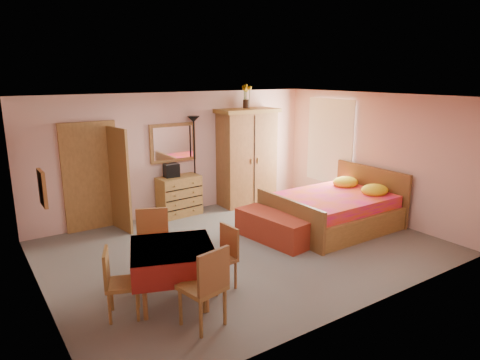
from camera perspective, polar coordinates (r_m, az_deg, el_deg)
floor at (r=7.59m, az=0.64°, el=-9.01°), size 6.50×6.50×0.00m
ceiling at (r=7.00m, az=0.70°, el=10.98°), size 6.50×6.50×0.00m
wall_back at (r=9.31m, az=-8.11°, el=3.53°), size 6.50×0.10×2.60m
wall_front at (r=5.40m, az=15.96°, el=-4.57°), size 6.50×0.10×2.60m
wall_left at (r=6.03m, az=-25.72°, el=-3.48°), size 0.10×5.00×2.60m
wall_right at (r=9.38m, az=17.28°, el=3.12°), size 0.10×5.00×2.60m
doorway at (r=8.70m, az=-19.27°, el=0.29°), size 1.06×0.12×2.15m
window at (r=10.11m, az=11.92°, el=5.06°), size 0.08×1.40×1.95m
picture_left at (r=5.36m, az=-24.87°, el=-1.01°), size 0.04×0.32×0.42m
picture_back at (r=10.47m, az=3.62°, el=6.18°), size 0.30×0.04×0.40m
chest_of_drawers at (r=9.23m, az=-8.10°, el=-2.12°), size 0.94×0.52×0.86m
wall_mirror at (r=9.18m, az=-8.92°, el=4.94°), size 1.04×0.06×0.82m
stereo at (r=9.08m, az=-9.13°, el=1.28°), size 0.31×0.24×0.28m
floor_lamp at (r=9.36m, az=-6.06°, el=2.07°), size 0.28×0.28×2.10m
wardrobe at (r=9.83m, az=0.91°, el=3.06°), size 1.42×0.75×2.21m
sunflower_vase at (r=9.80m, az=0.85°, el=11.11°), size 0.21×0.21×0.53m
bed at (r=8.59m, az=12.24°, el=-2.73°), size 2.35×1.85×1.09m
bench at (r=7.85m, az=4.41°, el=-6.33°), size 0.74×1.55×0.50m
dining_table at (r=5.87m, az=-8.90°, el=-12.25°), size 1.36×1.36×0.78m
chair_south at (r=5.25m, az=-5.07°, el=-13.90°), size 0.55×0.55×1.03m
chair_north at (r=6.44m, az=-11.54°, el=-8.66°), size 0.62×0.62×1.03m
chair_west at (r=5.63m, az=-15.32°, el=-13.11°), size 0.53×0.53×0.90m
chair_east at (r=6.10m, az=-2.81°, el=-10.42°), size 0.44×0.44×0.89m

